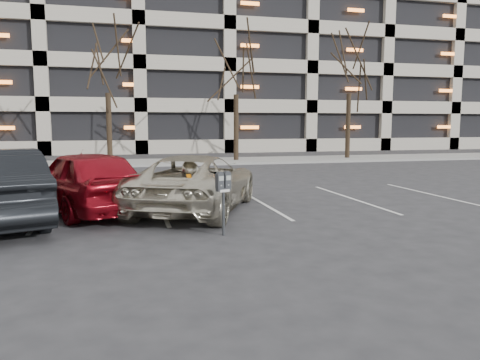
{
  "coord_description": "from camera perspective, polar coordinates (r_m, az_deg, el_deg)",
  "views": [
    {
      "loc": [
        -2.31,
        -10.11,
        2.22
      ],
      "look_at": [
        -0.11,
        -1.31,
        1.11
      ],
      "focal_mm": 35.0,
      "sensor_mm": 36.0,
      "label": 1
    }
  ],
  "objects": [
    {
      "name": "stall_lines",
      "position": [
        12.64,
        -9.73,
        -3.22
      ],
      "size": [
        16.9,
        5.2,
        0.0
      ],
      "color": "silver",
      "rests_on": "ground"
    },
    {
      "name": "tree_b",
      "position": [
        26.41,
        -15.97,
        15.18
      ],
      "size": [
        3.72,
        3.72,
        8.46
      ],
      "color": "black",
      "rests_on": "ground"
    },
    {
      "name": "parking_meter",
      "position": [
        9.18,
        -2.04,
        -0.92
      ],
      "size": [
        0.34,
        0.23,
        1.25
      ],
      "rotation": [
        0.0,
        0.0,
        0.38
      ],
      "color": "black",
      "rests_on": "ground"
    },
    {
      "name": "tree_d",
      "position": [
        29.61,
        13.27,
        14.9
      ],
      "size": [
        3.9,
        3.9,
        8.86
      ],
      "color": "black",
      "rests_on": "ground"
    },
    {
      "name": "suv_silver",
      "position": [
        11.92,
        -5.45,
        -0.32
      ],
      "size": [
        4.3,
        5.65,
        1.43
      ],
      "rotation": [
        0.0,
        0.0,
        2.71
      ],
      "color": "beige",
      "rests_on": "ground"
    },
    {
      "name": "tree_c",
      "position": [
        27.15,
        -0.49,
        15.26
      ],
      "size": [
        3.74,
        3.74,
        8.5
      ],
      "color": "black",
      "rests_on": "ground"
    },
    {
      "name": "car_red",
      "position": [
        12.23,
        -18.34,
        -0.08
      ],
      "size": [
        3.61,
        5.02,
        1.59
      ],
      "primitive_type": "imported",
      "rotation": [
        0.0,
        0.0,
        3.56
      ],
      "color": "maroon",
      "rests_on": "ground"
    },
    {
      "name": "ground",
      "position": [
        10.61,
        -1.18,
        -5.11
      ],
      "size": [
        140.0,
        140.0,
        0.0
      ],
      "primitive_type": "plane",
      "color": "#28282B",
      "rests_on": "ground"
    },
    {
      "name": "sidewalk",
      "position": [
        26.3,
        -8.98,
        2.16
      ],
      "size": [
        80.0,
        4.0,
        0.12
      ],
      "primitive_type": "cube",
      "color": "gray",
      "rests_on": "ground"
    },
    {
      "name": "parking_garage",
      "position": [
        46.76,
        4.08,
        15.6
      ],
      "size": [
        52.0,
        20.0,
        19.0
      ],
      "color": "black",
      "rests_on": "ground"
    }
  ]
}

